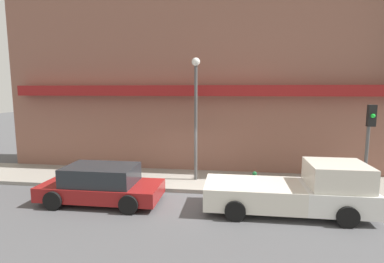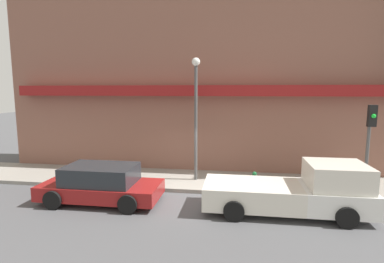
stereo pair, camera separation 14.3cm
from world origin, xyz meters
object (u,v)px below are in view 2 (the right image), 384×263
object	(u,v)px
parked_car	(101,184)
traffic_light	(370,133)
fire_hydrant	(254,179)
street_lamp	(196,104)
pickup_truck	(296,191)

from	to	relation	value
parked_car	traffic_light	distance (m)	10.17
fire_hydrant	traffic_light	size ratio (longest dim) A/B	0.19
fire_hydrant	street_lamp	xyz separation A→B (m)	(-2.54, 0.65, 3.04)
fire_hydrant	street_lamp	distance (m)	4.01
parked_car	fire_hydrant	distance (m)	6.10
pickup_truck	parked_car	xyz separation A→B (m)	(-6.97, -0.00, -0.09)
parked_car	fire_hydrant	world-z (taller)	parked_car
traffic_light	street_lamp	bearing A→B (deg)	171.07
fire_hydrant	traffic_light	distance (m)	4.63
street_lamp	traffic_light	world-z (taller)	street_lamp
parked_car	traffic_light	world-z (taller)	traffic_light
fire_hydrant	traffic_light	xyz separation A→B (m)	(4.13, -0.40, 2.06)
pickup_truck	street_lamp	xyz separation A→B (m)	(-3.80, 2.78, 2.75)
fire_hydrant	street_lamp	bearing A→B (deg)	165.67
street_lamp	parked_car	bearing A→B (deg)	-138.76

